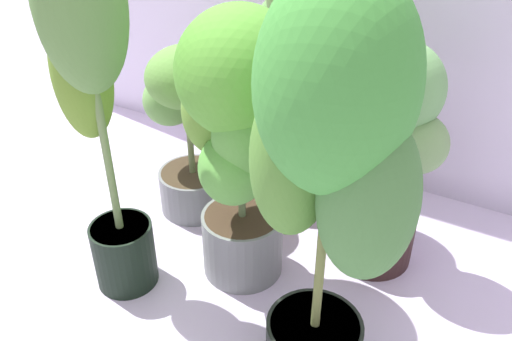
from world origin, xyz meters
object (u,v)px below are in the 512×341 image
(potted_plant_center, at_px, (240,128))
(potted_plant_back_center, at_px, (300,48))
(potted_plant_front_right, at_px, (329,157))
(potted_plant_back_right, at_px, (386,148))
(potted_plant_back_left, at_px, (185,123))
(potted_plant_front_left, at_px, (92,84))

(potted_plant_center, xyz_separation_m, potted_plant_back_center, (-0.02, 0.41, 0.09))
(potted_plant_front_right, xyz_separation_m, potted_plant_back_right, (-0.01, 0.49, -0.23))
(potted_plant_back_left, bearing_deg, potted_plant_front_right, -32.04)
(potted_plant_back_center, bearing_deg, potted_plant_front_left, -114.84)
(potted_plant_center, distance_m, potted_plant_back_center, 0.42)
(potted_plant_back_left, distance_m, potted_plant_back_center, 0.46)
(potted_plant_back_left, bearing_deg, potted_plant_center, -31.03)
(potted_plant_back_right, xyz_separation_m, potted_plant_back_center, (-0.35, 0.14, 0.20))
(potted_plant_back_right, height_order, potted_plant_front_left, potted_plant_front_left)
(potted_plant_center, distance_m, potted_plant_front_left, 0.40)
(potted_plant_center, xyz_separation_m, potted_plant_front_left, (-0.30, -0.21, 0.14))
(potted_plant_front_right, height_order, potted_plant_back_center, potted_plant_front_right)
(potted_plant_front_left, bearing_deg, potted_plant_front_right, -0.89)
(potted_plant_back_left, xyz_separation_m, potted_plant_back_center, (0.33, 0.20, 0.26))
(potted_plant_back_left, height_order, potted_plant_front_left, potted_plant_front_left)
(potted_plant_back_right, height_order, potted_plant_back_left, potted_plant_back_right)
(potted_plant_front_right, xyz_separation_m, potted_plant_front_left, (-0.64, 0.01, 0.02))
(potted_plant_front_right, relative_size, potted_plant_back_center, 1.03)
(potted_plant_back_right, relative_size, potted_plant_back_left, 1.18)
(potted_plant_back_center, bearing_deg, potted_plant_front_right, -60.42)
(potted_plant_front_right, relative_size, potted_plant_front_left, 0.94)
(potted_plant_front_left, xyz_separation_m, potted_plant_back_center, (0.29, 0.62, -0.05))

